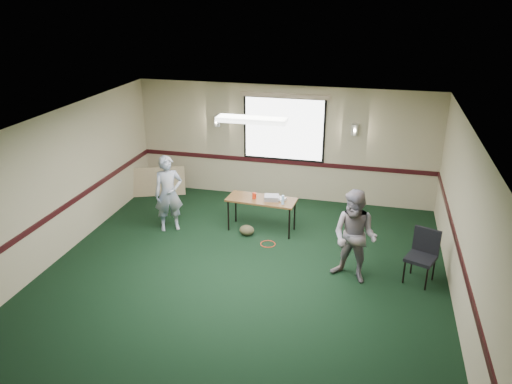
% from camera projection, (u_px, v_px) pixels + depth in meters
% --- Properties ---
extents(ground, '(8.00, 8.00, 0.00)m').
position_uv_depth(ground, '(238.00, 285.00, 8.52)').
color(ground, black).
rests_on(ground, ground).
extents(room_shell, '(8.00, 8.02, 8.00)m').
position_uv_depth(room_shell, '(266.00, 159.00, 9.82)').
color(room_shell, tan).
rests_on(room_shell, ground).
extents(folding_table, '(1.45, 0.66, 0.71)m').
position_uv_depth(folding_table, '(262.00, 201.00, 10.21)').
color(folding_table, '#502D17').
rests_on(folding_table, ground).
extents(projector, '(0.33, 0.29, 0.10)m').
position_uv_depth(projector, '(272.00, 198.00, 10.12)').
color(projector, gray).
rests_on(projector, folding_table).
extents(game_console, '(0.24, 0.22, 0.05)m').
position_uv_depth(game_console, '(281.00, 199.00, 10.13)').
color(game_console, white).
rests_on(game_console, folding_table).
extents(red_cup, '(0.08, 0.08, 0.12)m').
position_uv_depth(red_cup, '(254.00, 196.00, 10.18)').
color(red_cup, red).
rests_on(red_cup, folding_table).
extents(water_bottle, '(0.06, 0.06, 0.19)m').
position_uv_depth(water_bottle, '(283.00, 200.00, 9.89)').
color(water_bottle, '#93C2F1').
rests_on(water_bottle, folding_table).
extents(duffel_bag, '(0.37, 0.33, 0.22)m').
position_uv_depth(duffel_bag, '(247.00, 230.00, 10.19)').
color(duffel_bag, '#403924').
rests_on(duffel_bag, ground).
extents(cable_coil, '(0.31, 0.31, 0.02)m').
position_uv_depth(cable_coil, '(268.00, 244.00, 9.86)').
color(cable_coil, red).
rests_on(cable_coil, ground).
extents(folded_table, '(1.34, 0.68, 0.70)m').
position_uv_depth(folded_table, '(157.00, 182.00, 12.08)').
color(folded_table, tan).
rests_on(folded_table, ground).
extents(conference_chair, '(0.60, 0.61, 0.93)m').
position_uv_depth(conference_chair, '(423.00, 251.00, 8.48)').
color(conference_chair, black).
rests_on(conference_chair, ground).
extents(person_left, '(0.70, 0.62, 1.60)m').
position_uv_depth(person_left, '(169.00, 194.00, 10.20)').
color(person_left, '#456598').
rests_on(person_left, ground).
extents(person_right, '(0.97, 0.87, 1.64)m').
position_uv_depth(person_right, '(355.00, 237.00, 8.39)').
color(person_right, slate).
rests_on(person_right, ground).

